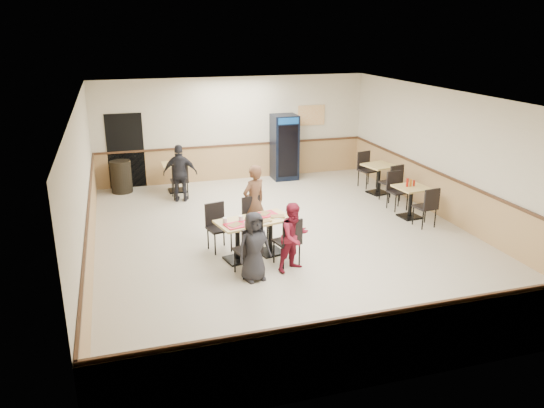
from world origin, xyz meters
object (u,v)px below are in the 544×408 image
object	(u,v)px
diner_man_opposite	(254,202)
diner_woman_left	(254,247)
pepsi_cooler	(284,147)
trash_bin	(121,177)
diner_woman_right	(294,237)
lone_diner	(180,173)
side_table_near	(411,197)
side_table_far	(379,174)
back_table	(176,173)
main_table	(254,232)

from	to	relation	value
diner_man_opposite	diner_woman_left	bearing A→B (deg)	47.29
pepsi_cooler	trash_bin	size ratio (longest dim) A/B	2.16
diner_woman_right	lone_diner	size ratio (longest dim) A/B	0.88
side_table_near	side_table_far	distance (m)	1.97
diner_woman_right	diner_woman_left	bearing A→B (deg)	169.92
side_table_far	trash_bin	distance (m)	7.04
diner_woman_left	lone_diner	xyz separation A→B (m)	(-0.65, 4.96, 0.11)
diner_woman_left	side_table_far	bearing A→B (deg)	28.84
diner_woman_left	side_table_far	xyz separation A→B (m)	(4.59, 4.06, -0.11)
back_table	trash_bin	xyz separation A→B (m)	(-1.46, 0.35, -0.08)
trash_bin	diner_woman_left	bearing A→B (deg)	-71.17
lone_diner	diner_man_opposite	bearing A→B (deg)	124.89
side_table_near	pepsi_cooler	distance (m)	4.54
side_table_far	diner_man_opposite	bearing A→B (deg)	-152.43
main_table	trash_bin	distance (m)	5.75
diner_woman_left	diner_woman_right	bearing A→B (deg)	0.18
back_table	side_table_near	bearing A→B (deg)	-36.54
lone_diner	main_table	bearing A→B (deg)	116.55
diner_man_opposite	trash_bin	xyz separation A→B (m)	(-2.64, 4.26, -0.37)
back_table	diner_woman_left	bearing A→B (deg)	-83.67
main_table	side_table_far	bearing A→B (deg)	22.69
diner_woman_left	back_table	distance (m)	5.89
diner_woman_right	side_table_far	xyz separation A→B (m)	(3.78, 3.88, -0.12)
pepsi_cooler	main_table	bearing A→B (deg)	-113.22
diner_woman_left	back_table	bearing A→B (deg)	83.65
lone_diner	pepsi_cooler	world-z (taller)	pepsi_cooler
lone_diner	back_table	world-z (taller)	lone_diner
side_table_far	pepsi_cooler	bearing A→B (deg)	132.36
diner_woman_right	side_table_far	distance (m)	5.41
back_table	trash_bin	size ratio (longest dim) A/B	0.89
side_table_far	back_table	bearing A→B (deg)	161.17
diner_woman_left	back_table	xyz separation A→B (m)	(-0.65, 5.85, -0.12)
diner_man_opposite	back_table	distance (m)	4.09
main_table	trash_bin	size ratio (longest dim) A/B	1.80
main_table	diner_woman_left	bearing A→B (deg)	-117.90
lone_diner	trash_bin	xyz separation A→B (m)	(-1.46, 1.24, -0.31)
side_table_near	back_table	xyz separation A→B (m)	(-5.06, 3.75, 0.02)
diner_woman_right	pepsi_cooler	distance (m)	6.32
pepsi_cooler	side_table_far	bearing A→B (deg)	-46.91
diner_woman_right	diner_man_opposite	distance (m)	1.78
main_table	back_table	world-z (taller)	back_table
back_table	diner_woman_right	bearing A→B (deg)	-75.51
diner_woman_left	lone_diner	world-z (taller)	lone_diner
diner_woman_right	main_table	bearing A→B (deg)	102.30
diner_man_opposite	pepsi_cooler	bearing A→B (deg)	-143.48
pepsi_cooler	trash_bin	bearing A→B (deg)	-178.75
back_table	diner_man_opposite	bearing A→B (deg)	-73.34
side_table_near	back_table	world-z (taller)	back_table
pepsi_cooler	back_table	bearing A→B (deg)	-172.39
diner_woman_right	back_table	size ratio (longest dim) A/B	1.67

